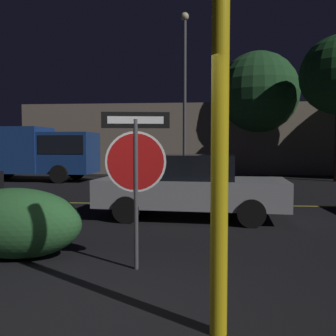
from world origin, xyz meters
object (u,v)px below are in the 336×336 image
stop_sign (136,160)px  delivery_truck (33,151)px  street_lamp (185,85)px  tree_1 (258,93)px  yellow_pole_right (220,160)px  hedge_bush_1 (16,223)px  passing_car_2 (193,187)px

stop_sign → delivery_truck: 14.58m
street_lamp → tree_1: size_ratio=1.07×
stop_sign → tree_1: bearing=67.5°
yellow_pole_right → tree_1: (3.12, 19.25, 3.23)m
stop_sign → hedge_bush_1: bearing=160.6°
yellow_pole_right → passing_car_2: size_ratio=0.69×
yellow_pole_right → street_lamp: street_lamp is taller
yellow_pole_right → hedge_bush_1: 3.77m
passing_car_2 → delivery_truck: 11.94m
hedge_bush_1 → delivery_truck: 13.42m
stop_sign → tree_1: 18.34m
hedge_bush_1 → delivery_truck: size_ratio=0.32×
yellow_pole_right → tree_1: bearing=80.8°
delivery_truck → tree_1: bearing=115.8°
stop_sign → yellow_pole_right: 2.01m
stop_sign → yellow_pole_right: yellow_pole_right is taller
delivery_truck → street_lamp: 8.05m
stop_sign → hedge_bush_1: size_ratio=1.05×
stop_sign → hedge_bush_1: (-1.92, 0.35, -0.98)m
stop_sign → street_lamp: street_lamp is taller
yellow_pole_right → delivery_truck: bearing=120.5°
delivery_truck → passing_car_2: bearing=44.9°
stop_sign → hedge_bush_1: 2.18m
delivery_truck → street_lamp: street_lamp is taller
hedge_bush_1 → delivery_truck: delivery_truck is taller
hedge_bush_1 → passing_car_2: size_ratio=0.45×
passing_car_2 → hedge_bush_1: bearing=147.4°
passing_car_2 → street_lamp: size_ratio=0.59×
passing_car_2 → tree_1: (3.49, 13.75, 4.09)m
hedge_bush_1 → street_lamp: size_ratio=0.27×
passing_car_2 → street_lamp: street_lamp is taller
yellow_pole_right → delivery_truck: 16.58m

